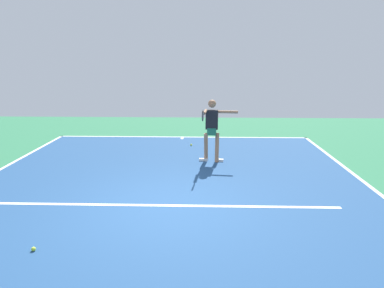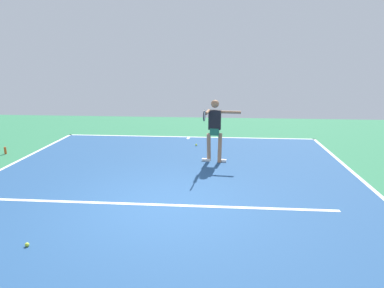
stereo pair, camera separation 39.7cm
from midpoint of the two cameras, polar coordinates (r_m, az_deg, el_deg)
The scene contains 9 objects.
ground_plane at distance 6.93m, azimuth -3.67°, elevation -10.38°, with size 21.60×21.60×0.00m, color #2D754C.
court_surface at distance 6.93m, azimuth -3.67°, elevation -10.36°, with size 9.35×12.71×0.00m, color navy.
court_line_baseline_near at distance 12.90m, azimuth 0.33°, elevation 1.19°, with size 9.35×0.10×0.01m, color white.
court_line_service at distance 7.00m, azimuth -3.58°, elevation -10.09°, with size 7.01×0.10×0.01m, color white.
court_line_centre_mark at distance 12.71m, azimuth 0.26°, elevation 0.99°, with size 0.10×0.30×0.01m, color white.
tennis_player at distance 9.58m, azimuth 5.00°, elevation 2.91°, with size 1.07×1.18×1.78m.
tennis_ball_far_corner at distance 6.05m, azimuth -24.07°, elevation -15.10°, with size 0.07×0.07×0.07m, color #C6E53D.
tennis_ball_by_sideline at distance 11.58m, azimuth 1.69°, elevation -0.15°, with size 0.07×0.07×0.07m, color #C6E53D.
water_bottle at distance 11.95m, azimuth -27.87°, elevation -0.96°, with size 0.07×0.07×0.22m, color #D84C1E.
Camera 2 is at (-1.14, 6.23, 2.85)m, focal length 31.98 mm.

